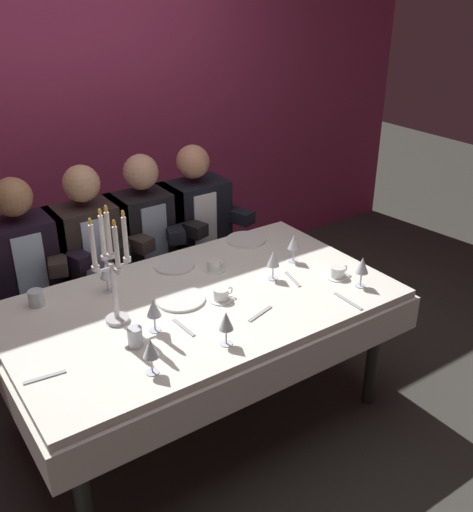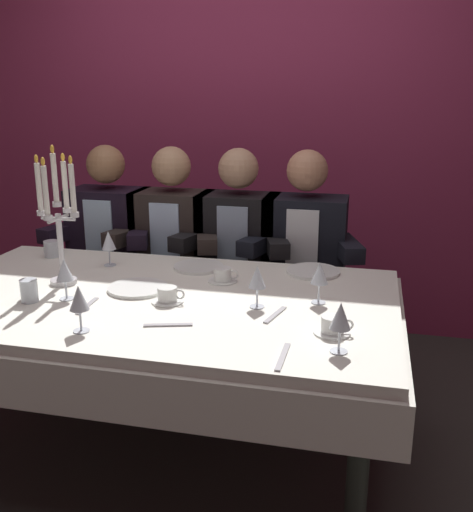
{
  "view_description": "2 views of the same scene",
  "coord_description": "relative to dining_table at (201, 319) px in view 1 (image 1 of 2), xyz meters",
  "views": [
    {
      "loc": [
        -1.27,
        -2.16,
        2.21
      ],
      "look_at": [
        0.24,
        0.03,
        0.9
      ],
      "focal_mm": 40.96,
      "sensor_mm": 36.0,
      "label": 1
    },
    {
      "loc": [
        0.81,
        -2.02,
        1.53
      ],
      "look_at": [
        0.33,
        0.01,
        0.92
      ],
      "focal_mm": 40.38,
      "sensor_mm": 36.0,
      "label": 2
    }
  ],
  "objects": [
    {
      "name": "dinner_plate_1",
      "position": [
        -0.09,
        0.04,
        0.13
      ],
      "size": [
        0.25,
        0.25,
        0.01
      ],
      "primitive_type": "cylinder",
      "color": "white",
      "rests_on": "dining_table"
    },
    {
      "name": "wine_glass_3",
      "position": [
        -0.11,
        -0.4,
        0.24
      ],
      "size": [
        0.07,
        0.07,
        0.16
      ],
      "color": "silver",
      "rests_on": "dining_table"
    },
    {
      "name": "wine_glass_0",
      "position": [
        0.64,
        0.06,
        0.23
      ],
      "size": [
        0.07,
        0.07,
        0.16
      ],
      "color": "silver",
      "rests_on": "dining_table"
    },
    {
      "name": "fork_0",
      "position": [
        -0.2,
        -0.18,
        0.12
      ],
      "size": [
        0.03,
        0.17,
        0.01
      ],
      "primitive_type": "cube",
      "rotation": [
        0.0,
        0.0,
        1.62
      ],
      "color": "#B7B7BC",
      "rests_on": "dining_table"
    },
    {
      "name": "wine_glass_6",
      "position": [
        -0.47,
        -0.39,
        0.23
      ],
      "size": [
        0.07,
        0.07,
        0.16
      ],
      "color": "silver",
      "rests_on": "dining_table"
    },
    {
      "name": "seated_diner_0",
      "position": [
        -0.61,
        0.89,
        0.11
      ],
      "size": [
        0.63,
        0.48,
        1.24
      ],
      "color": "#282F28",
      "rests_on": "ground_plane"
    },
    {
      "name": "dinner_plate_2",
      "position": [
        0.59,
        0.43,
        0.13
      ],
      "size": [
        0.24,
        0.24,
        0.01
      ],
      "primitive_type": "cylinder",
      "color": "white",
      "rests_on": "dining_table"
    },
    {
      "name": "wine_glass_2",
      "position": [
        0.42,
        -0.04,
        0.24
      ],
      "size": [
        0.07,
        0.07,
        0.16
      ],
      "color": "silver",
      "rests_on": "dining_table"
    },
    {
      "name": "spoon_1",
      "position": [
        0.16,
        -0.28,
        0.12
      ],
      "size": [
        0.17,
        0.07,
        0.01
      ],
      "primitive_type": "cube",
      "rotation": [
        0.0,
        0.0,
        0.29
      ],
      "color": "#B7B7BC",
      "rests_on": "dining_table"
    },
    {
      "name": "wine_glass_4",
      "position": [
        -0.35,
        0.33,
        0.24
      ],
      "size": [
        0.07,
        0.07,
        0.16
      ],
      "color": "silver",
      "rests_on": "dining_table"
    },
    {
      "name": "water_tumbler_0",
      "position": [
        -0.44,
        -0.18,
        0.16
      ],
      "size": [
        0.07,
        0.07,
        0.09
      ],
      "primitive_type": "cylinder",
      "color": "silver",
      "rests_on": "dining_table"
    },
    {
      "name": "seated_diner_1",
      "position": [
        -0.23,
        0.89,
        0.11
      ],
      "size": [
        0.63,
        0.48,
        1.24
      ],
      "color": "#282F28",
      "rests_on": "ground_plane"
    },
    {
      "name": "knife_4",
      "position": [
        0.58,
        -0.44,
        0.12
      ],
      "size": [
        0.02,
        0.19,
        0.01
      ],
      "primitive_type": "cube",
      "rotation": [
        0.0,
        0.0,
        1.56
      ],
      "color": "#B7B7BC",
      "rests_on": "dining_table"
    },
    {
      "name": "coffee_cup_0",
      "position": [
        0.72,
        -0.22,
        0.15
      ],
      "size": [
        0.13,
        0.12,
        0.06
      ],
      "color": "white",
      "rests_on": "dining_table"
    },
    {
      "name": "coffee_cup_1",
      "position": [
        0.22,
        0.22,
        0.15
      ],
      "size": [
        0.13,
        0.12,
        0.06
      ],
      "color": "white",
      "rests_on": "dining_table"
    },
    {
      "name": "candelabra",
      "position": [
        -0.42,
        0.04,
        0.39
      ],
      "size": [
        0.19,
        0.19,
        0.58
      ],
      "color": "silver",
      "rests_on": "dining_table"
    },
    {
      "name": "seated_diner_3",
      "position": [
        0.5,
        0.89,
        0.11
      ],
      "size": [
        0.63,
        0.48,
        1.24
      ],
      "color": "#282F28",
      "rests_on": "ground_plane"
    },
    {
      "name": "dinner_plate_0",
      "position": [
        0.07,
        0.38,
        0.13
      ],
      "size": [
        0.23,
        0.23,
        0.01
      ],
      "primitive_type": "cylinder",
      "color": "white",
      "rests_on": "dining_table"
    },
    {
      "name": "seated_diner_2",
      "position": [
        0.14,
        0.89,
        0.11
      ],
      "size": [
        0.63,
        0.48,
        1.24
      ],
      "color": "#282F28",
      "rests_on": "ground_plane"
    },
    {
      "name": "ground_plane",
      "position": [
        0.0,
        0.0,
        -0.62
      ],
      "size": [
        12.0,
        12.0,
        0.0
      ],
      "primitive_type": "plane",
      "color": "#363631"
    },
    {
      "name": "coffee_cup_2",
      "position": [
        0.08,
        -0.07,
        0.15
      ],
      "size": [
        0.13,
        0.12,
        0.06
      ],
      "color": "white",
      "rests_on": "dining_table"
    },
    {
      "name": "wine_glass_1",
      "position": [
        0.75,
        -0.36,
        0.23
      ],
      "size": [
        0.07,
        0.07,
        0.16
      ],
      "color": "silver",
      "rests_on": "dining_table"
    },
    {
      "name": "water_tumbler_1",
      "position": [
        -0.68,
        0.4,
        0.16
      ],
      "size": [
        0.07,
        0.07,
        0.08
      ],
      "primitive_type": "cylinder",
      "color": "silver",
      "rests_on": "dining_table"
    },
    {
      "name": "dining_table",
      "position": [
        0.0,
        0.0,
        0.0
      ],
      "size": [
        1.94,
        1.14,
        0.74
      ],
      "color": "white",
      "rests_on": "ground_plane"
    },
    {
      "name": "back_wall",
      "position": [
        0.0,
        1.66,
        0.73
      ],
      "size": [
        6.0,
        0.12,
        2.7
      ],
      "primitive_type": "cube",
      "color": "#982F54",
      "rests_on": "ground_plane"
    },
    {
      "name": "spoon_3",
      "position": [
        -0.84,
        -0.18,
        0.12
      ],
      "size": [
        0.17,
        0.04,
        0.01
      ],
      "primitive_type": "cube",
      "rotation": [
        0.0,
        0.0,
        -0.1
      ],
      "color": "#B7B7BC",
      "rests_on": "dining_table"
    },
    {
      "name": "fork_2",
      "position": [
        0.5,
        -0.11,
        0.12
      ],
      "size": [
        0.06,
        0.17,
        0.01
      ],
      "primitive_type": "cube",
      "rotation": [
        0.0,
        0.0,
        1.32
      ],
      "color": "#B7B7BC",
      "rests_on": "dining_table"
    },
    {
      "name": "wine_glass_5",
      "position": [
        -0.31,
        -0.12,
        0.24
      ],
      "size": [
        0.07,
        0.07,
        0.16
      ],
      "color": "silver",
      "rests_on": "dining_table"
    }
  ]
}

